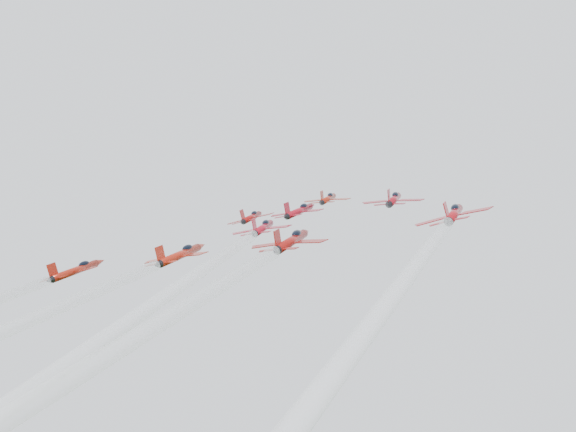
% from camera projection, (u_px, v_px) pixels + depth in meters
% --- Properties ---
extents(jet_lead, '(9.28, 11.94, 7.39)m').
position_uv_depth(jet_lead, '(328.00, 198.00, 139.83)').
color(jet_lead, '#A2200F').
extents(jet_row2_left, '(9.04, 11.63, 7.20)m').
position_uv_depth(jet_row2_left, '(252.00, 217.00, 131.12)').
color(jet_row2_left, '#9B0F0E').
extents(jet_row2_center, '(9.96, 12.81, 7.93)m').
position_uv_depth(jet_row2_center, '(300.00, 210.00, 127.37)').
color(jet_row2_center, '#A30F1E').
extents(jet_row2_right, '(10.16, 13.06, 8.09)m').
position_uv_depth(jet_row2_right, '(394.00, 199.00, 118.73)').
color(jet_row2_right, maroon).
extents(jet_center, '(9.57, 90.88, 52.32)m').
position_uv_depth(jet_center, '(98.00, 313.00, 68.93)').
color(jet_center, '#AB1021').
extents(jet_rear_right, '(10.29, 97.77, 56.29)m').
position_uv_depth(jet_rear_right, '(56.00, 390.00, 46.40)').
color(jet_rear_right, maroon).
extents(jet_rear_farright, '(9.96, 94.66, 54.50)m').
position_uv_depth(jet_rear_farright, '(383.00, 334.00, 45.82)').
color(jet_rear_farright, '#A60F17').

